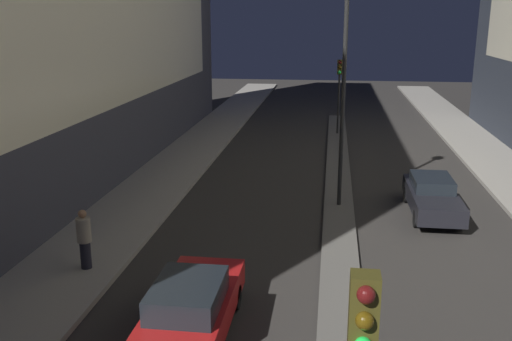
# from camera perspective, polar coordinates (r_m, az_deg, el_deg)

# --- Properties ---
(median_strip) EXTENTS (1.16, 39.68, 0.12)m
(median_strip) POSITION_cam_1_polar(r_m,az_deg,el_deg) (24.14, 8.26, -2.59)
(median_strip) COLOR #56544F
(median_strip) RESTS_ON ground
(traffic_light_mid) EXTENTS (0.32, 0.42, 4.63)m
(traffic_light_mid) POSITION_cam_1_polar(r_m,az_deg,el_deg) (36.28, 8.33, 8.96)
(traffic_light_mid) COLOR black
(traffic_light_mid) RESTS_ON median_strip
(street_lamp) EXTENTS (0.61, 0.61, 8.50)m
(street_lamp) POSITION_cam_1_polar(r_m,az_deg,el_deg) (21.82, 8.91, 12.24)
(street_lamp) COLOR black
(street_lamp) RESTS_ON median_strip
(car_left_lane) EXTENTS (1.79, 4.75, 1.57)m
(car_left_lane) POSITION_cam_1_polar(r_m,az_deg,el_deg) (13.76, -6.51, -13.54)
(car_left_lane) COLOR maroon
(car_left_lane) RESTS_ON ground
(car_right_lane) EXTENTS (1.70, 4.63, 1.42)m
(car_right_lane) POSITION_cam_1_polar(r_m,az_deg,el_deg) (22.77, 17.21, -2.44)
(car_right_lane) COLOR black
(car_right_lane) RESTS_ON ground
(pedestrian_on_left_sidewalk) EXTENTS (0.42, 0.42, 1.81)m
(pedestrian_on_left_sidewalk) POSITION_cam_1_polar(r_m,az_deg,el_deg) (17.48, -16.79, -6.48)
(pedestrian_on_left_sidewalk) COLOR black
(pedestrian_on_left_sidewalk) RESTS_ON sidewalk_left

